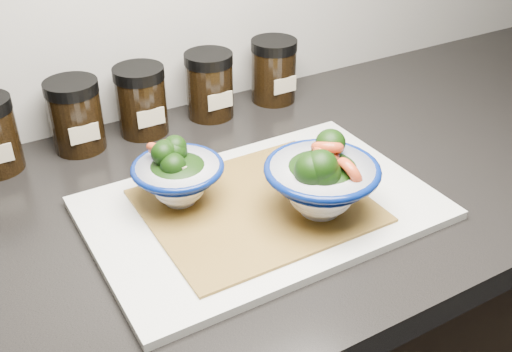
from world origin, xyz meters
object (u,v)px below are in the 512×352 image
bowl_right (322,180)px  spice_jar_b (76,115)px  spice_jar_e (274,70)px  bowl_left (177,174)px  spice_jar_d (210,85)px  cutting_board (262,208)px  spice_jar_c (141,101)px

bowl_right → spice_jar_b: size_ratio=1.31×
spice_jar_e → bowl_left: bearing=-141.3°
bowl_left → spice_jar_d: 0.29m
cutting_board → spice_jar_b: 0.34m
cutting_board → bowl_right: size_ratio=3.05×
cutting_board → spice_jar_c: (-0.05, 0.29, 0.05)m
bowl_right → spice_jar_b: 0.41m
bowl_right → spice_jar_c: (-0.11, 0.35, -0.01)m
bowl_left → spice_jar_c: spice_jar_c is taller
cutting_board → spice_jar_e: (0.20, 0.29, 0.05)m
bowl_right → spice_jar_c: bearing=106.9°
cutting_board → spice_jar_b: spice_jar_b is taller
spice_jar_d → spice_jar_b: bearing=180.0°
cutting_board → spice_jar_d: 0.31m
bowl_left → bowl_right: 0.19m
bowl_right → spice_jar_d: (0.02, 0.35, -0.01)m
spice_jar_b → spice_jar_e: size_ratio=1.00×
bowl_left → spice_jar_b: bearing=105.8°
cutting_board → bowl_right: 0.10m
spice_jar_b → spice_jar_c: 0.11m
bowl_left → spice_jar_e: bearing=38.7°
cutting_board → spice_jar_e: spice_jar_e is taller
bowl_left → spice_jar_e: size_ratio=1.07×
spice_jar_c → spice_jar_d: (0.12, 0.00, 0.00)m
cutting_board → spice_jar_c: spice_jar_c is taller
bowl_left → spice_jar_b: size_ratio=1.07×
spice_jar_b → cutting_board: bearing=-61.6°
spice_jar_b → spice_jar_c: size_ratio=1.00×
bowl_left → bowl_right: bowl_right is taller
spice_jar_c → spice_jar_d: same height
spice_jar_d → spice_jar_e: same height
bowl_left → spice_jar_e: (0.29, 0.23, 0.00)m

